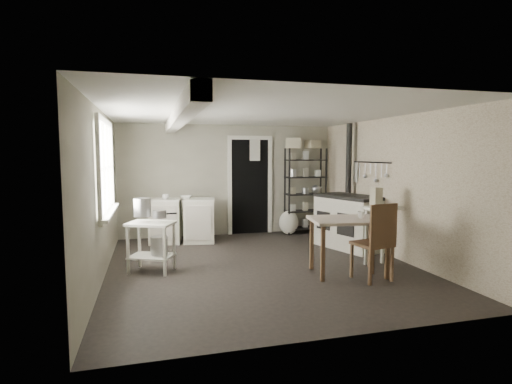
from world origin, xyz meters
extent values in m
plane|color=black|center=(0.00, 0.00, 0.00)|extent=(5.00, 5.00, 0.00)
plane|color=silver|center=(0.00, 0.00, 2.30)|extent=(5.00, 5.00, 0.00)
cube|color=#A19D89|center=(0.00, 2.50, 1.15)|extent=(4.50, 0.02, 2.30)
cube|color=#A19D89|center=(0.00, -2.50, 1.15)|extent=(4.50, 0.02, 2.30)
cube|color=#A19D89|center=(-2.25, 0.00, 1.15)|extent=(0.02, 5.00, 2.30)
cube|color=#A19D89|center=(2.25, 0.00, 1.15)|extent=(0.02, 5.00, 2.30)
cylinder|color=silver|center=(-1.72, 0.12, 0.94)|extent=(0.26, 0.26, 0.26)
cylinder|color=silver|center=(-1.49, 0.01, 0.85)|extent=(0.24, 0.24, 0.11)
cylinder|color=silver|center=(-1.51, 0.07, 0.39)|extent=(0.26, 0.26, 0.26)
imported|color=silver|center=(-0.95, 1.96, 0.96)|extent=(0.38, 0.38, 0.07)
imported|color=silver|center=(-1.33, 1.86, 0.97)|extent=(0.14, 0.14, 0.10)
imported|color=silver|center=(1.27, 2.20, 1.37)|extent=(0.10, 0.10, 0.20)
cube|color=beige|center=(1.34, 2.24, 2.01)|extent=(0.40, 0.38, 0.22)
cube|color=beige|center=(1.78, 2.24, 1.99)|extent=(0.32, 0.30, 0.17)
cube|color=beige|center=(1.74, -0.34, 1.01)|extent=(0.14, 0.21, 0.30)
imported|color=silver|center=(1.25, -0.76, 0.81)|extent=(0.13, 0.13, 0.10)
ellipsoid|color=beige|center=(1.21, 2.15, 0.24)|extent=(0.49, 0.44, 0.50)
cylinder|color=silver|center=(1.72, -0.25, 0.08)|extent=(0.15, 0.15, 0.16)
camera|label=1|loc=(-1.62, -5.73, 1.69)|focal=28.00mm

